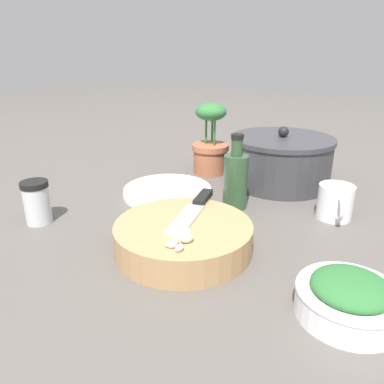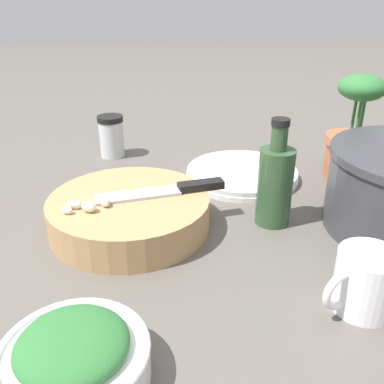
% 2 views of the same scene
% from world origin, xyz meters
% --- Properties ---
extents(ground_plane, '(5.00, 5.00, 0.00)m').
position_xyz_m(ground_plane, '(0.00, 0.00, 0.00)').
color(ground_plane, '#56514C').
extents(cutting_board, '(0.25, 0.25, 0.05)m').
position_xyz_m(cutting_board, '(0.02, -0.12, 0.03)').
color(cutting_board, tan).
rests_on(cutting_board, ground_plane).
extents(chef_knife, '(0.07, 0.21, 0.01)m').
position_xyz_m(chef_knife, '(0.01, -0.05, 0.06)').
color(chef_knife, black).
rests_on(chef_knife, cutting_board).
extents(garlic_cloves, '(0.04, 0.07, 0.02)m').
position_xyz_m(garlic_cloves, '(0.05, -0.18, 0.06)').
color(garlic_cloves, '#F2DEC5').
rests_on(garlic_cloves, cutting_board).
extents(herb_bowl, '(0.15, 0.15, 0.06)m').
position_xyz_m(herb_bowl, '(0.31, -0.16, 0.03)').
color(herb_bowl, white).
rests_on(herb_bowl, ground_plane).
extents(spice_jar, '(0.06, 0.06, 0.09)m').
position_xyz_m(spice_jar, '(-0.31, -0.16, 0.05)').
color(spice_jar, silver).
rests_on(spice_jar, ground_plane).
extents(coffee_mug, '(0.08, 0.10, 0.08)m').
position_xyz_m(coffee_mug, '(0.24, 0.17, 0.04)').
color(coffee_mug, white).
rests_on(coffee_mug, ground_plane).
extents(plate_stack, '(0.22, 0.22, 0.02)m').
position_xyz_m(plate_stack, '(-0.16, 0.10, 0.01)').
color(plate_stack, white).
rests_on(plate_stack, ground_plane).
extents(oil_bottle, '(0.06, 0.06, 0.18)m').
position_xyz_m(oil_bottle, '(0.02, 0.12, 0.07)').
color(oil_bottle, '#2D4C2D').
rests_on(oil_bottle, ground_plane).
extents(potted_herb, '(0.11, 0.11, 0.21)m').
position_xyz_m(potted_herb, '(-0.14, 0.32, 0.09)').
color(potted_herb, '#A35B3D').
rests_on(potted_herb, ground_plane).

